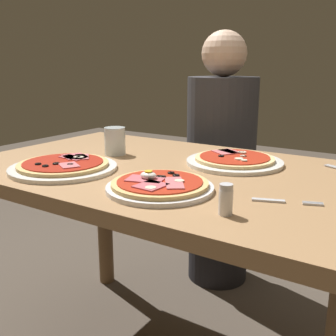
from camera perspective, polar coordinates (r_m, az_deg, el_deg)
The scene contains 8 objects.
dining_table at distance 1.25m, azimuth 0.14°, elevation -4.93°, with size 1.27×0.78×0.73m.
pizza_foreground at distance 1.00m, azimuth -1.21°, elevation -2.51°, with size 0.27×0.27×0.05m.
pizza_across_left at distance 1.24m, azimuth -14.64°, elevation 0.27°, with size 0.32×0.32×0.03m.
pizza_across_right at distance 1.29m, azimuth 9.43°, elevation 1.09°, with size 0.30×0.30×0.03m.
water_glass_near at distance 1.41m, azimuth -7.55°, elevation 3.58°, with size 0.07×0.07×0.10m.
fork at distance 0.95m, azimuth 15.80°, elevation -4.59°, with size 0.15×0.07×0.00m.
salt_shaker at distance 0.84m, azimuth 8.23°, elevation -4.48°, with size 0.03×0.03×0.07m.
diner_person at distance 1.90m, azimuth 7.48°, elevation 0.01°, with size 0.32×0.32×1.18m.
Camera 1 is at (0.64, -0.99, 1.03)m, focal length 42.82 mm.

